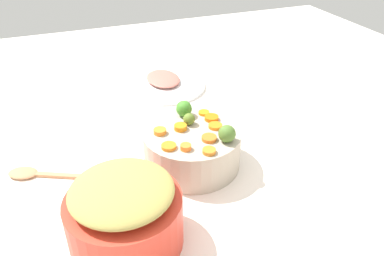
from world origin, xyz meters
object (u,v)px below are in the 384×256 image
(wooden_spoon, at_px, (46,174))
(ham_plate, at_px, (165,86))
(serving_bowl_carrots, at_px, (192,148))
(metal_pot, at_px, (125,221))

(wooden_spoon, distance_m, ham_plate, 0.54)
(serving_bowl_carrots, bearing_deg, wooden_spoon, 77.14)
(serving_bowl_carrots, relative_size, metal_pot, 1.08)
(metal_pot, height_order, wooden_spoon, metal_pot)
(serving_bowl_carrots, relative_size, ham_plate, 0.85)
(ham_plate, bearing_deg, serving_bowl_carrots, 171.17)
(metal_pot, xyz_separation_m, ham_plate, (0.62, -0.27, -0.05))
(metal_pot, distance_m, wooden_spoon, 0.30)
(serving_bowl_carrots, distance_m, metal_pot, 0.27)
(ham_plate, bearing_deg, wooden_spoon, 131.21)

